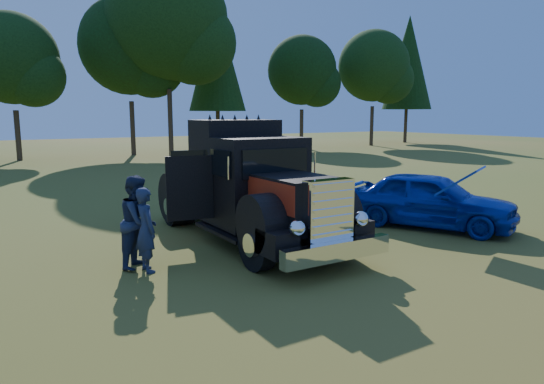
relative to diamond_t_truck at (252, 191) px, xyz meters
The scene contains 6 objects.
ground 2.84m from the diamond_t_truck, 69.44° to the right, with size 120.00×120.00×0.00m, color #415A1A.
treeline 25.92m from the diamond_t_truck, 90.03° to the left, with size 72.10×24.04×14.46m.
diamond_t_truck is the anchor object (origin of this frame).
hotrod_coupe 5.18m from the diamond_t_truck, 14.39° to the right, with size 3.68×4.92×1.89m.
spectator_near 3.14m from the diamond_t_truck, 162.03° to the right, with size 0.63×0.41×1.72m, color #222450.
spectator_far 3.07m from the diamond_t_truck, 169.24° to the right, with size 0.93×0.73×1.92m, color navy.
Camera 1 is at (-6.65, -7.93, 3.14)m, focal length 32.00 mm.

